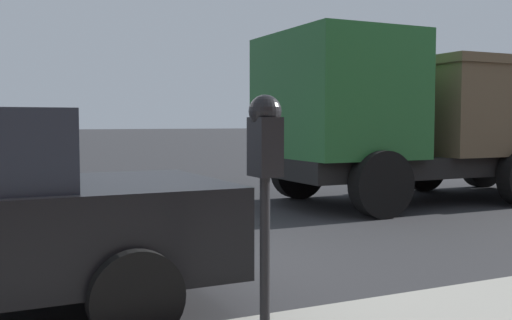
# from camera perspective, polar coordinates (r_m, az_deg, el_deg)

# --- Properties ---
(ground_plane) EXTENTS (220.00, 220.00, 0.00)m
(ground_plane) POSITION_cam_1_polar(r_m,az_deg,el_deg) (6.10, -13.11, -10.43)
(ground_plane) COLOR #2B2B2D
(parking_meter) EXTENTS (0.21, 0.19, 1.46)m
(parking_meter) POSITION_cam_1_polar(r_m,az_deg,el_deg) (3.43, 0.86, 0.43)
(parking_meter) COLOR black
(parking_meter) RESTS_ON sidewalk
(dump_truck) EXTENTS (2.92, 6.84, 2.96)m
(dump_truck) POSITION_cam_1_polar(r_m,az_deg,el_deg) (11.79, 17.24, 4.04)
(dump_truck) COLOR black
(dump_truck) RESTS_ON ground_plane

